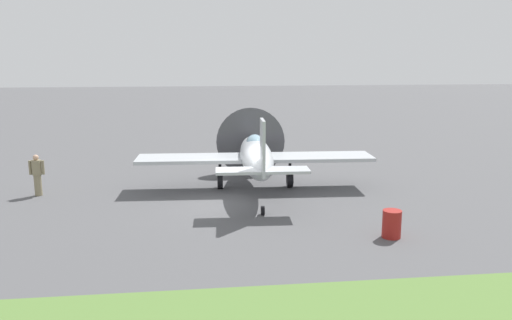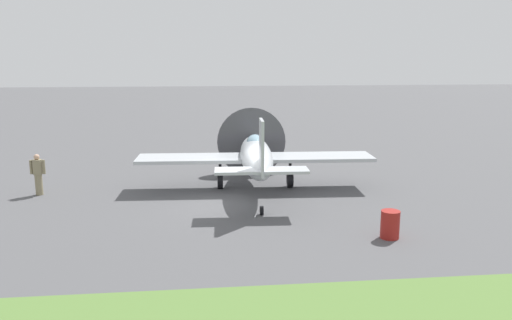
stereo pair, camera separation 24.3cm
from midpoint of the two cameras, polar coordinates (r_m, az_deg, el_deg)
The scene contains 4 objects.
ground_plane at distance 19.99m, azimuth -2.63°, elevation -5.09°, with size 160.00×160.00×0.00m, color #515154.
airplane_lead at distance 21.89m, azimuth -0.35°, elevation 0.51°, with size 10.24×8.11×3.65m.
ground_crew_chief at distance 23.08m, azimuth -23.46°, elevation -1.45°, with size 0.63×0.38×1.73m.
fuel_drum at distance 16.98m, azimuth 14.47°, elevation -6.91°, with size 0.60×0.60×0.90m, color maroon.
Camera 1 is at (-1.50, -19.09, 5.71)m, focal length 35.94 mm.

